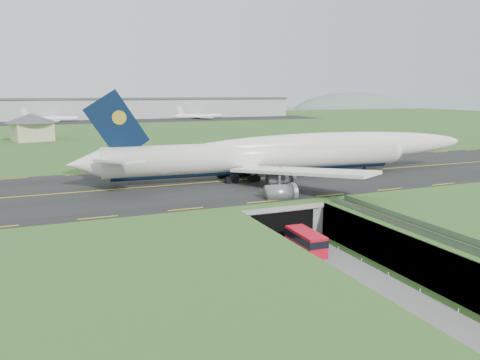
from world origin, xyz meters
name	(u,v)px	position (x,y,z in m)	size (l,w,h in m)	color
ground	(306,255)	(0.00, 0.00, 0.00)	(900.00, 900.00, 0.00)	#315E25
airfield_deck	(307,237)	(0.00, 0.00, 3.00)	(800.00, 800.00, 6.00)	gray
trench_road	(333,271)	(0.00, -7.50, 0.10)	(12.00, 75.00, 0.20)	slate
taxiway	(230,181)	(0.00, 33.00, 6.09)	(800.00, 44.00, 0.18)	black
tunnel_portal	(261,210)	(0.00, 16.71, 3.33)	(17.00, 22.30, 6.00)	gray
guideway	(460,251)	(11.00, -19.11, 5.32)	(3.00, 53.00, 7.05)	#A8A8A3
jumbo_jet	(288,154)	(14.06, 32.57, 11.49)	(96.35, 61.56, 20.40)	white
shuttle_tram	(306,242)	(0.33, 0.84, 1.89)	(3.49, 8.62, 3.46)	red
service_building	(31,125)	(-41.67, 144.95, 12.54)	(24.85, 24.85, 11.04)	#C4BC8D
cargo_terminal	(98,108)	(-0.19, 299.41, 13.96)	(320.00, 67.00, 15.60)	#B2B2B2
distant_hills	(149,121)	(64.38, 430.00, -4.00)	(700.00, 91.00, 60.00)	slate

